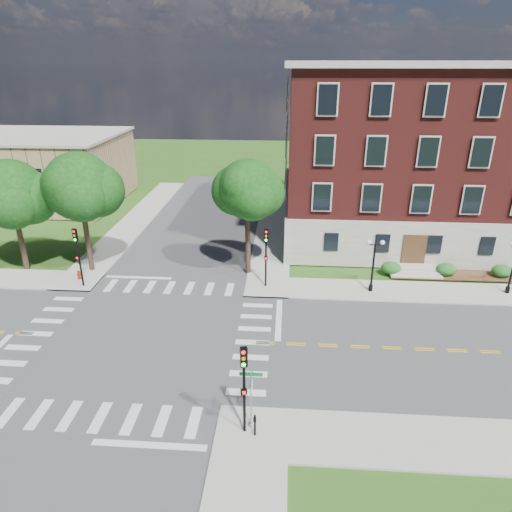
# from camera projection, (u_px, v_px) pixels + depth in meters

# --- Properties ---
(ground) EXTENTS (160.00, 160.00, 0.00)m
(ground) POSITION_uv_depth(u_px,v_px,m) (143.00, 338.00, 29.69)
(ground) COLOR #2B5417
(ground) RESTS_ON ground
(road_ew) EXTENTS (90.00, 12.00, 0.01)m
(road_ew) POSITION_uv_depth(u_px,v_px,m) (143.00, 338.00, 29.69)
(road_ew) COLOR #3D3D3F
(road_ew) RESTS_ON ground
(road_ns) EXTENTS (12.00, 90.00, 0.01)m
(road_ns) POSITION_uv_depth(u_px,v_px,m) (143.00, 338.00, 29.69)
(road_ns) COLOR #3D3D3F
(road_ns) RESTS_ON ground
(sidewalk_ne) EXTENTS (34.00, 34.00, 0.12)m
(sidewalk_ne) POSITION_uv_depth(u_px,v_px,m) (352.00, 253.00, 42.76)
(sidewalk_ne) COLOR #9E9B93
(sidewalk_ne) RESTS_ON ground
(sidewalk_nw) EXTENTS (34.00, 34.00, 0.12)m
(sidewalk_nw) POSITION_uv_depth(u_px,v_px,m) (36.00, 244.00, 44.75)
(sidewalk_nw) COLOR #9E9B93
(sidewalk_nw) RESTS_ON ground
(crosswalk_east) EXTENTS (2.20, 10.20, 0.02)m
(crosswalk_east) POSITION_uv_depth(u_px,v_px,m) (253.00, 343.00, 29.22)
(crosswalk_east) COLOR silver
(crosswalk_east) RESTS_ON ground
(stop_bar_east) EXTENTS (0.40, 5.50, 0.00)m
(stop_bar_east) POSITION_uv_depth(u_px,v_px,m) (279.00, 319.00, 31.87)
(stop_bar_east) COLOR silver
(stop_bar_east) RESTS_ON ground
(main_building) EXTENTS (30.60, 22.40, 16.50)m
(main_building) POSITION_uv_depth(u_px,v_px,m) (439.00, 152.00, 44.99)
(main_building) COLOR #9D9B8A
(main_building) RESTS_ON ground
(secondary_building) EXTENTS (20.40, 15.40, 8.30)m
(secondary_building) POSITION_uv_depth(u_px,v_px,m) (38.00, 168.00, 56.92)
(secondary_building) COLOR #A18458
(secondary_building) RESTS_ON ground
(shrub_row) EXTENTS (18.00, 2.00, 1.30)m
(shrub_row) POSITION_uv_depth(u_px,v_px,m) (500.00, 278.00, 37.83)
(shrub_row) COLOR #1B521B
(shrub_row) RESTS_ON ground
(tree_b) EXTENTS (5.56, 5.56, 9.42)m
(tree_b) POSITION_uv_depth(u_px,v_px,m) (11.00, 194.00, 36.72)
(tree_b) COLOR black
(tree_b) RESTS_ON ground
(tree_c) EXTENTS (5.51, 5.51, 10.04)m
(tree_c) POSITION_uv_depth(u_px,v_px,m) (79.00, 187.00, 36.33)
(tree_c) COLOR black
(tree_c) RESTS_ON ground
(tree_d) EXTENTS (4.76, 4.76, 9.58)m
(tree_d) POSITION_uv_depth(u_px,v_px,m) (247.00, 190.00, 35.91)
(tree_d) COLOR black
(tree_d) RESTS_ON ground
(traffic_signal_se) EXTENTS (0.37, 0.44, 4.80)m
(traffic_signal_se) POSITION_uv_depth(u_px,v_px,m) (244.00, 379.00, 20.91)
(traffic_signal_se) COLOR black
(traffic_signal_se) RESTS_ON ground
(traffic_signal_ne) EXTENTS (0.34, 0.37, 4.80)m
(traffic_signal_ne) POSITION_uv_depth(u_px,v_px,m) (266.00, 251.00, 35.06)
(traffic_signal_ne) COLOR black
(traffic_signal_ne) RESTS_ON ground
(traffic_signal_nw) EXTENTS (0.37, 0.43, 4.80)m
(traffic_signal_nw) POSITION_uv_depth(u_px,v_px,m) (78.00, 250.00, 35.15)
(traffic_signal_nw) COLOR black
(traffic_signal_nw) RESTS_ON ground
(twin_lamp_west) EXTENTS (1.36, 0.36, 4.23)m
(twin_lamp_west) POSITION_uv_depth(u_px,v_px,m) (373.00, 262.00, 34.63)
(twin_lamp_west) COLOR black
(twin_lamp_west) RESTS_ON ground
(street_sign_pole) EXTENTS (1.10, 1.10, 3.10)m
(street_sign_pole) POSITION_uv_depth(u_px,v_px,m) (251.00, 388.00, 21.68)
(street_sign_pole) COLOR gray
(street_sign_pole) RESTS_ON ground
(push_button_post) EXTENTS (0.14, 0.21, 1.20)m
(push_button_post) POSITION_uv_depth(u_px,v_px,m) (255.00, 424.00, 21.58)
(push_button_post) COLOR black
(push_button_post) RESTS_ON ground
(fire_hydrant) EXTENTS (0.35, 0.35, 0.75)m
(fire_hydrant) POSITION_uv_depth(u_px,v_px,m) (79.00, 275.00, 37.33)
(fire_hydrant) COLOR maroon
(fire_hydrant) RESTS_ON ground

